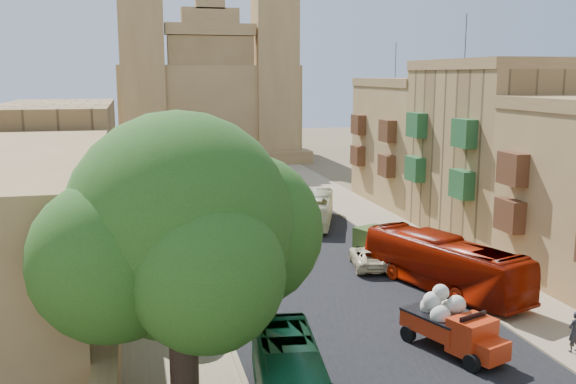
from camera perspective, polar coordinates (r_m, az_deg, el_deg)
name	(u,v)px	position (r m, az deg, el deg)	size (l,w,h in m)	color
road_surface	(277,231)	(52.53, -1.03, -3.53)	(14.00, 140.00, 0.01)	black
sidewalk_east	(385,225)	(55.31, 8.64, -2.93)	(5.00, 140.00, 0.01)	#8B795B
sidewalk_west	(158,238)	(51.38, -11.45, -4.05)	(5.00, 140.00, 0.01)	#8B795B
kerb_east	(357,226)	(54.42, 6.20, -3.04)	(0.25, 140.00, 0.12)	#8B795B
kerb_west	(190,236)	(51.50, -8.67, -3.87)	(0.25, 140.00, 0.12)	#8B795B
townhouse_c	(489,149)	(52.61, 17.45, 3.66)	(9.00, 14.00, 17.40)	#9F7A48
townhouse_d	(413,141)	(65.01, 11.08, 4.47)	(9.00, 14.00, 15.90)	olive
west_wall	(115,266)	(41.49, -15.10, -6.40)	(1.00, 40.00, 1.80)	olive
west_building_low	(11,227)	(39.32, -23.43, -2.85)	(10.00, 28.00, 8.40)	olive
west_building_mid	(59,157)	(64.61, -19.67, 2.99)	(10.00, 22.00, 10.00)	#9F7A48
church	(207,96)	(99.07, -7.24, 8.48)	(28.00, 22.50, 36.30)	olive
ficus_tree	(183,233)	(24.56, -9.33, -3.64)	(11.37, 10.46, 11.37)	#3C281E
street_tree_a	(161,264)	(33.15, -11.26, -6.25)	(3.15, 3.15, 4.85)	#3C281E
street_tree_b	(153,209)	(44.71, -11.95, -1.48)	(3.50, 3.50, 5.39)	#3C281E
street_tree_c	(148,184)	(56.56, -12.32, 0.67)	(3.23, 3.23, 4.97)	#3C281E
street_tree_d	(145,165)	(68.41, -12.58, 2.38)	(3.31, 3.31, 5.09)	#3C281E
red_truck	(452,324)	(30.99, 14.41, -11.32)	(3.56, 5.47, 3.02)	#B92B0E
olive_pickup	(388,247)	(44.67, 8.87, -4.83)	(3.86, 5.39, 2.04)	#38521E
bus_red_east	(444,264)	(39.29, 13.67, -6.21)	(2.69, 11.50, 3.20)	#8F1503
bus_cream_east	(318,210)	(54.83, 2.66, -1.57)	(2.17, 9.27, 2.58)	beige
car_blue_a	(255,268)	(40.95, -2.94, -6.78)	(1.30, 3.24, 1.10)	teal
car_white_a	(246,230)	(50.85, -3.71, -3.36)	(1.20, 3.45, 1.14)	silver
car_cream	(369,257)	(43.18, 7.26, -5.75)	(2.29, 4.98, 1.38)	beige
car_dkblue	(200,194)	(66.62, -7.85, -0.18)	(1.53, 3.77, 1.09)	#152A4C
car_white_b	(288,212)	(57.08, 0.00, -1.82)	(1.35, 3.35, 1.14)	white
car_blue_b	(216,176)	(78.20, -6.41, 1.45)	(1.27, 3.63, 1.20)	#3367B7
pedestrian_a	(575,332)	(32.90, 24.13, -11.28)	(0.72, 0.47, 1.96)	black
pedestrian_c	(436,262)	(42.46, 13.02, -6.11)	(0.90, 0.38, 1.54)	#2B2B2F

